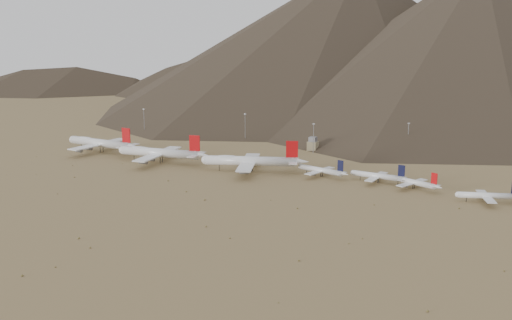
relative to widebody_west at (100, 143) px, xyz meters
The scene contains 15 objects.
ground 130.81m from the widebody_west, 13.30° to the right, with size 3000.00×3000.00×0.00m, color #A28354.
mountain_ridge 890.59m from the widebody_west, 81.69° to the left, with size 4400.00×1000.00×300.00m.
widebody_west is the anchor object (origin of this frame).
widebody_centre 70.32m from the widebody_west, ahead, with size 78.36×61.00×23.39m.
widebody_east 146.28m from the widebody_west, ahead, with size 74.88×59.94×23.42m.
narrowbody_a 197.79m from the widebody_west, ahead, with size 41.23×30.32×13.82m.
narrowbody_b 238.01m from the widebody_west, ahead, with size 42.37×30.53×13.98m.
narrowbody_c 262.39m from the widebody_west, ahead, with size 37.49×28.11×13.02m.
narrowbody_d 308.72m from the widebody_west, ahead, with size 38.50×28.77×13.28m.
control_tower 181.03m from the widebody_west, 29.80° to the left, with size 8.00×8.00×12.00m.
mast_far_west 93.12m from the widebody_west, 105.32° to the left, with size 2.00×0.60×25.70m.
mast_west 133.58m from the widebody_west, 51.83° to the left, with size 2.00×0.60×25.70m.
mast_centre 180.16m from the widebody_west, 25.79° to the left, with size 2.00×0.60×25.70m.
mast_east 259.90m from the widebody_west, 26.98° to the left, with size 2.00×0.60×25.70m.
desert_scrub 186.97m from the widebody_west, 40.89° to the right, with size 428.13×184.14×0.91m.
Camera 1 is at (210.07, -328.92, 97.23)m, focal length 40.00 mm.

